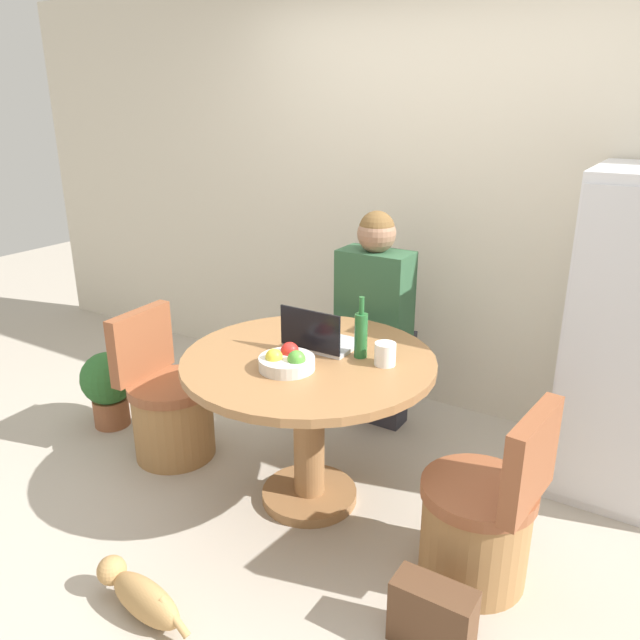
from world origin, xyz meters
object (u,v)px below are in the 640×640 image
(cat, at_px, (140,595))
(potted_plant, at_px, (108,385))
(chair_left_side, at_px, (170,410))
(laptop, at_px, (320,339))
(refrigerator, at_px, (640,339))
(dining_table, at_px, (309,394))
(person_seated, at_px, (377,314))
(handbag, at_px, (433,616))
(fruit_bowl, at_px, (287,361))
(chair_right_side, at_px, (481,523))
(bottle, at_px, (361,334))

(cat, height_order, potted_plant, potted_plant)
(chair_left_side, xyz_separation_m, laptop, (0.86, 0.17, 0.54))
(refrigerator, height_order, chair_left_side, refrigerator)
(dining_table, bearing_deg, chair_left_side, -177.03)
(refrigerator, xyz_separation_m, person_seated, (-1.32, -0.15, -0.07))
(handbag, bearing_deg, laptop, 144.16)
(laptop, distance_m, fruit_bowl, 0.29)
(dining_table, distance_m, cat, 1.09)
(refrigerator, distance_m, fruit_bowl, 1.70)
(laptop, xyz_separation_m, potted_plant, (-1.41, -0.14, -0.54))
(chair_left_side, xyz_separation_m, fruit_bowl, (0.87, -0.11, 0.54))
(refrigerator, xyz_separation_m, cat, (-1.42, -1.92, -0.71))
(chair_right_side, relative_size, cat, 1.61)
(dining_table, xyz_separation_m, fruit_bowl, (-0.01, -0.16, 0.22))
(handbag, bearing_deg, person_seated, 124.76)
(bottle, bearing_deg, fruit_bowl, -126.10)
(refrigerator, relative_size, cat, 3.15)
(cat, distance_m, handbag, 1.11)
(chair_left_side, xyz_separation_m, potted_plant, (-0.54, 0.04, -0.00))
(laptop, distance_m, cat, 1.31)
(bottle, height_order, potted_plant, bottle)
(potted_plant, bearing_deg, cat, -36.89)
(refrigerator, height_order, dining_table, refrigerator)
(dining_table, distance_m, handbag, 1.09)
(fruit_bowl, bearing_deg, bottle, 53.90)
(bottle, relative_size, potted_plant, 0.62)
(fruit_bowl, bearing_deg, dining_table, 86.53)
(chair_left_side, relative_size, laptop, 2.57)
(chair_left_side, height_order, laptop, laptop)
(chair_right_side, relative_size, fruit_bowl, 3.31)
(chair_left_side, distance_m, bottle, 1.26)
(fruit_bowl, bearing_deg, refrigerator, 41.17)
(chair_right_side, distance_m, laptop, 1.07)
(laptop, distance_m, handbag, 1.27)
(laptop, bearing_deg, dining_table, 98.48)
(bottle, xyz_separation_m, potted_plant, (-1.63, -0.14, -0.62))
(cat, distance_m, potted_plant, 1.60)
(dining_table, bearing_deg, refrigerator, 37.10)
(fruit_bowl, xyz_separation_m, potted_plant, (-1.42, 0.15, -0.54))
(dining_table, xyz_separation_m, handbag, (0.85, -0.50, -0.45))
(dining_table, distance_m, bottle, 0.38)
(bottle, bearing_deg, handbag, -44.02)
(cat, relative_size, potted_plant, 1.09)
(refrigerator, distance_m, handbag, 1.66)
(chair_left_side, bearing_deg, chair_right_side, -94.21)
(chair_right_side, bearing_deg, person_seated, -128.14)
(chair_right_side, height_order, person_seated, person_seated)
(potted_plant, height_order, handbag, potted_plant)
(chair_left_side, xyz_separation_m, person_seated, (0.83, 0.85, 0.46))
(person_seated, distance_m, potted_plant, 1.66)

